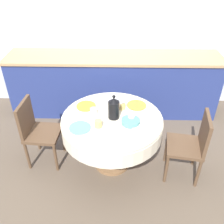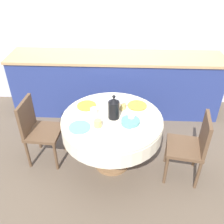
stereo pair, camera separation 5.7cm
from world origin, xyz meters
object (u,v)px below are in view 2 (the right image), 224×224
object	(u,v)px
coffee_carafe	(114,108)
teapot	(114,103)
chair_right	(37,128)
chair_left	(192,145)

from	to	relation	value
coffee_carafe	teapot	xyz separation A→B (m)	(0.00, 0.16, -0.03)
chair_right	teapot	distance (m)	1.00
chair_left	teapot	world-z (taller)	teapot
chair_left	chair_right	distance (m)	1.83
chair_left	coffee_carafe	xyz separation A→B (m)	(-0.88, 0.15, 0.36)
chair_right	coffee_carafe	distance (m)	1.00
chair_left	chair_right	bearing A→B (deg)	92.46
teapot	coffee_carafe	bearing A→B (deg)	-90.45
coffee_carafe	chair_left	bearing A→B (deg)	-9.91
chair_left	coffee_carafe	world-z (taller)	coffee_carafe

